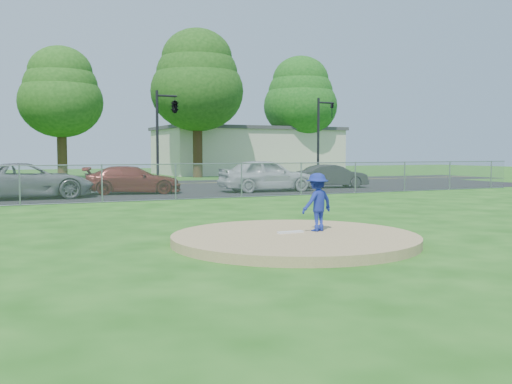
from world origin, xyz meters
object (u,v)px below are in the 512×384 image
traffic_signal_right (321,132)px  pitcher (317,202)px  traffic_signal_center (173,108)px  parked_car_charcoal (332,176)px  tree_center (61,92)px  parked_car_darkred (133,180)px  parked_car_pearl (266,175)px  tree_far_right (300,97)px  parked_car_gray (27,181)px  tree_right (197,80)px  commercial_building (247,150)px

traffic_signal_right → pitcher: 25.75m
traffic_signal_center → parked_car_charcoal: bearing=-37.9°
tree_center → pitcher: bearing=-87.1°
pitcher → parked_car_darkred: bearing=-102.6°
traffic_signal_center → parked_car_darkred: 7.86m
parked_car_pearl → parked_car_charcoal: bearing=-72.8°
tree_center → tree_far_right: 21.03m
traffic_signal_right → parked_car_gray: size_ratio=1.02×
tree_right → traffic_signal_right: bearing=-62.4°
commercial_building → parked_car_pearl: 24.77m
pitcher → tree_center: bearing=-101.4°
commercial_building → tree_center: (-17.00, -4.00, 4.31)m
parked_car_gray → traffic_signal_center: bearing=-54.1°
commercial_building → parked_car_pearl: commercial_building is taller
tree_far_right → parked_car_gray: bearing=-141.3°
tree_center → tree_far_right: tree_far_right is taller
pitcher → commercial_building: bearing=-126.4°
tree_center → pitcher: 34.27m
commercial_building → pitcher: bearing=-112.0°
tree_center → tree_far_right: size_ratio=0.92×
traffic_signal_center → parked_car_gray: 11.46m
tree_right → tree_far_right: size_ratio=1.08×
tree_center → parked_car_pearl: tree_center is taller
commercial_building → traffic_signal_right: bearing=-96.3°
parked_car_gray → traffic_signal_right: bearing=-72.5°
tree_center → parked_car_gray: 19.81m
commercial_building → tree_right: 10.73m
tree_right → commercial_building: bearing=40.6°
tree_far_right → parked_car_gray: size_ratio=1.96×
parked_car_gray → parked_car_charcoal: 15.98m
parked_car_charcoal → commercial_building: bearing=-4.4°
traffic_signal_right → parked_car_charcoal: (-2.83, -5.80, -2.71)m
tree_right → parked_car_pearl: size_ratio=2.41×
tree_center → tree_far_right: bearing=2.7°
tree_center → parked_car_pearl: (7.72, -18.93, -5.64)m
parked_car_darkred → parked_car_pearl: parked_car_pearl is taller
traffic_signal_right → pitcher: bearing=-121.9°
parked_car_pearl → parked_car_charcoal: size_ratio=1.24×
tree_center → parked_car_gray: (-3.55, -18.63, -5.70)m
pitcher → parked_car_pearl: (6.01, 14.83, -0.03)m
commercial_building → parked_car_charcoal: (-4.59, -21.80, -1.51)m
tree_center → tree_right: 10.27m
parked_car_darkred → parked_car_pearl: (6.51, -1.25, 0.16)m
traffic_signal_right → traffic_signal_center: bearing=-180.0°
tree_far_right → parked_car_gray: 32.06m
tree_center → tree_far_right: (21.00, 1.00, 0.59)m
commercial_building → tree_far_right: (4.00, -3.00, 4.90)m
traffic_signal_right → parked_car_darkred: bearing=-158.0°
parked_car_gray → parked_car_pearl: 11.27m
pitcher → parked_car_darkred: 16.10m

